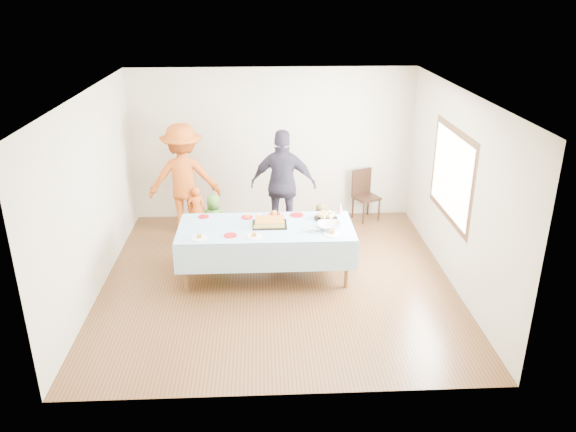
# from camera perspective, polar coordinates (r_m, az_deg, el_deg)

# --- Properties ---
(ground) EXTENTS (5.00, 5.00, 0.00)m
(ground) POSITION_cam_1_polar(r_m,az_deg,el_deg) (8.24, -1.07, -6.44)
(ground) COLOR #4C2F15
(ground) RESTS_ON ground
(room_walls) EXTENTS (5.04, 5.04, 2.72)m
(room_walls) POSITION_cam_1_polar(r_m,az_deg,el_deg) (7.56, -0.75, 5.44)
(room_walls) COLOR beige
(room_walls) RESTS_ON ground
(party_table) EXTENTS (2.50, 1.10, 0.78)m
(party_table) POSITION_cam_1_polar(r_m,az_deg,el_deg) (8.04, -2.26, -1.44)
(party_table) COLOR #54331C
(party_table) RESTS_ON ground
(birthday_cake) EXTENTS (0.49, 0.38, 0.09)m
(birthday_cake) POSITION_cam_1_polar(r_m,az_deg,el_deg) (8.06, -1.88, -0.64)
(birthday_cake) COLOR black
(birthday_cake) RESTS_ON party_table
(rolls_tray) EXTENTS (0.35, 0.35, 0.10)m
(rolls_tray) POSITION_cam_1_polar(r_m,az_deg,el_deg) (8.29, 3.86, -0.00)
(rolls_tray) COLOR black
(rolls_tray) RESTS_ON party_table
(punch_bowl) EXTENTS (0.33, 0.33, 0.08)m
(punch_bowl) POSITION_cam_1_polar(r_m,az_deg,el_deg) (7.95, 4.19, -1.02)
(punch_bowl) COLOR silver
(punch_bowl) RESTS_ON party_table
(party_hat) EXTENTS (0.11, 0.11, 0.18)m
(party_hat) POSITION_cam_1_polar(r_m,az_deg,el_deg) (8.49, 5.30, 0.86)
(party_hat) COLOR silver
(party_hat) RESTS_ON party_table
(fork_pile) EXTENTS (0.24, 0.18, 0.07)m
(fork_pile) POSITION_cam_1_polar(r_m,az_deg,el_deg) (7.84, 2.25, -1.38)
(fork_pile) COLOR white
(fork_pile) RESTS_ON party_table
(plate_red_far_a) EXTENTS (0.16, 0.16, 0.01)m
(plate_red_far_a) POSITION_cam_1_polar(r_m,az_deg,el_deg) (8.44, -8.56, -0.06)
(plate_red_far_a) COLOR #B40D14
(plate_red_far_a) RESTS_ON party_table
(plate_red_far_b) EXTENTS (0.18, 0.18, 0.01)m
(plate_red_far_b) POSITION_cam_1_polar(r_m,az_deg,el_deg) (8.35, -4.17, -0.12)
(plate_red_far_b) COLOR #B40D14
(plate_red_far_b) RESTS_ON party_table
(plate_red_far_c) EXTENTS (0.17, 0.17, 0.01)m
(plate_red_far_c) POSITION_cam_1_polar(r_m,az_deg,el_deg) (8.43, -1.36, 0.17)
(plate_red_far_c) COLOR #B40D14
(plate_red_far_c) RESTS_ON party_table
(plate_red_far_d) EXTENTS (0.20, 0.20, 0.01)m
(plate_red_far_d) POSITION_cam_1_polar(r_m,az_deg,el_deg) (8.41, 0.91, 0.11)
(plate_red_far_d) COLOR #B40D14
(plate_red_far_d) RESTS_ON party_table
(plate_red_near) EXTENTS (0.18, 0.18, 0.01)m
(plate_red_near) POSITION_cam_1_polar(r_m,az_deg,el_deg) (7.77, -5.87, -1.96)
(plate_red_near) COLOR #B40D14
(plate_red_near) RESTS_ON party_table
(plate_white_left) EXTENTS (0.22, 0.22, 0.01)m
(plate_white_left) POSITION_cam_1_polar(r_m,az_deg,el_deg) (7.74, -8.98, -2.21)
(plate_white_left) COLOR white
(plate_white_left) RESTS_ON party_table
(plate_white_mid) EXTENTS (0.22, 0.22, 0.01)m
(plate_white_mid) POSITION_cam_1_polar(r_m,az_deg,el_deg) (7.70, -3.46, -2.09)
(plate_white_mid) COLOR white
(plate_white_mid) RESTS_ON party_table
(plate_white_right) EXTENTS (0.24, 0.24, 0.01)m
(plate_white_right) POSITION_cam_1_polar(r_m,az_deg,el_deg) (7.80, 4.48, -1.81)
(plate_white_right) COLOR white
(plate_white_right) RESTS_ON party_table
(dining_chair) EXTENTS (0.53, 0.53, 0.92)m
(dining_chair) POSITION_cam_1_polar(r_m,az_deg,el_deg) (10.27, 7.75, 2.45)
(dining_chair) COLOR black
(dining_chair) RESTS_ON ground
(toddler_left) EXTENTS (0.33, 0.23, 0.84)m
(toddler_left) POSITION_cam_1_polar(r_m,az_deg,el_deg) (9.70, -9.27, 0.59)
(toddler_left) COLOR #DE5C1B
(toddler_left) RESTS_ON ground
(toddler_mid) EXTENTS (0.47, 0.33, 0.89)m
(toddler_mid) POSITION_cam_1_polar(r_m,az_deg,el_deg) (9.15, -7.51, -0.49)
(toddler_mid) COLOR #437627
(toddler_mid) RESTS_ON ground
(toddler_right) EXTENTS (0.44, 0.36, 0.82)m
(toddler_right) POSITION_cam_1_polar(r_m,az_deg,el_deg) (8.91, 3.14, -1.22)
(toddler_right) COLOR #AA894F
(toddler_right) RESTS_ON ground
(adult_left) EXTENTS (1.27, 0.79, 1.89)m
(adult_left) POSITION_cam_1_polar(r_m,az_deg,el_deg) (9.69, -10.54, 3.77)
(adult_left) COLOR #BD5017
(adult_left) RESTS_ON ground
(adult_right) EXTENTS (1.14, 0.62, 1.85)m
(adult_right) POSITION_cam_1_polar(r_m,az_deg,el_deg) (9.27, -0.47, 3.19)
(adult_right) COLOR #2F2A3A
(adult_right) RESTS_ON ground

